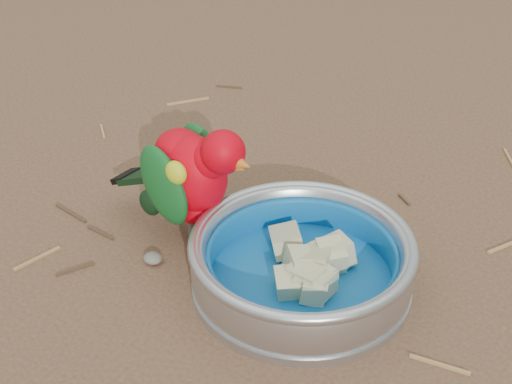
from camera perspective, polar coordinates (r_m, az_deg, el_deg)
The scene contains 6 objects.
ground at distance 0.72m, azimuth 0.40°, elevation -9.55°, with size 60.00×60.00×0.00m, color brown.
food_bowl at distance 0.75m, azimuth 3.62°, elevation -7.14°, with size 0.23×0.23×0.02m, color #B2B2BA.
bowl_wall at distance 0.73m, azimuth 3.70°, elevation -5.33°, with size 0.23×0.23×0.04m, color #B2B2BA, non-canonical shape.
fruit_wedges at distance 0.73m, azimuth 3.68°, elevation -5.76°, with size 0.14×0.14×0.03m, color #C6C08E, non-canonical shape.
lory_parrot at distance 0.78m, azimuth -5.07°, elevation 0.62°, with size 0.09×0.18×0.15m, color #CA000E, non-canonical shape.
ground_debris at distance 0.77m, azimuth 0.28°, elevation -6.34°, with size 0.90×0.80×0.01m, color #AB834B, non-canonical shape.
Camera 1 is at (0.29, -0.45, 0.49)m, focal length 50.00 mm.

